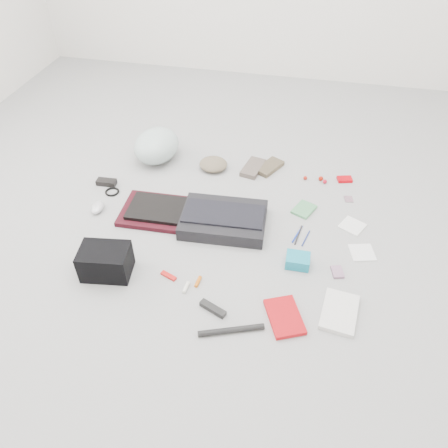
% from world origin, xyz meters
% --- Properties ---
extents(ground_plane, '(4.00, 4.00, 0.00)m').
position_xyz_m(ground_plane, '(0.00, 0.00, 0.00)').
color(ground_plane, gray).
extents(messenger_bag, '(0.46, 0.34, 0.07)m').
position_xyz_m(messenger_bag, '(-0.01, 0.05, 0.04)').
color(messenger_bag, black).
rests_on(messenger_bag, ground_plane).
extents(bag_flap, '(0.43, 0.22, 0.01)m').
position_xyz_m(bag_flap, '(-0.01, 0.05, 0.08)').
color(bag_flap, black).
rests_on(bag_flap, messenger_bag).
extents(laptop_sleeve, '(0.40, 0.31, 0.03)m').
position_xyz_m(laptop_sleeve, '(-0.39, 0.06, 0.01)').
color(laptop_sleeve, '#380B13').
rests_on(laptop_sleeve, ground_plane).
extents(laptop, '(0.31, 0.23, 0.02)m').
position_xyz_m(laptop, '(-0.39, 0.06, 0.04)').
color(laptop, black).
rests_on(laptop, laptop_sleeve).
extents(bike_helmet, '(0.31, 0.37, 0.20)m').
position_xyz_m(bike_helmet, '(-0.56, 0.57, 0.10)').
color(bike_helmet, silver).
rests_on(bike_helmet, ground_plane).
extents(beanie, '(0.19, 0.19, 0.06)m').
position_xyz_m(beanie, '(-0.19, 0.55, 0.03)').
color(beanie, '#71634D').
rests_on(beanie, ground_plane).
extents(mitten_left, '(0.14, 0.22, 0.03)m').
position_xyz_m(mitten_left, '(0.06, 0.58, 0.01)').
color(mitten_left, '#5C5049').
rests_on(mitten_left, ground_plane).
extents(mitten_right, '(0.17, 0.21, 0.03)m').
position_xyz_m(mitten_right, '(0.16, 0.61, 0.01)').
color(mitten_right, brown).
rests_on(mitten_right, ground_plane).
extents(power_brick, '(0.12, 0.06, 0.03)m').
position_xyz_m(power_brick, '(-0.77, 0.25, 0.02)').
color(power_brick, black).
rests_on(power_brick, ground_plane).
extents(cable_coil, '(0.09, 0.09, 0.01)m').
position_xyz_m(cable_coil, '(-0.71, 0.18, 0.01)').
color(cable_coil, black).
rests_on(cable_coil, ground_plane).
extents(mouse, '(0.08, 0.12, 0.04)m').
position_xyz_m(mouse, '(-0.72, 0.02, 0.02)').
color(mouse, '#B8B8BD').
rests_on(mouse, ground_plane).
extents(camera_bag, '(0.25, 0.19, 0.15)m').
position_xyz_m(camera_bag, '(-0.48, -0.40, 0.07)').
color(camera_bag, black).
rests_on(camera_bag, ground_plane).
extents(multitool, '(0.08, 0.05, 0.01)m').
position_xyz_m(multitool, '(-0.19, -0.36, 0.01)').
color(multitool, red).
rests_on(multitool, ground_plane).
extents(toiletry_tube_white, '(0.02, 0.06, 0.02)m').
position_xyz_m(toiletry_tube_white, '(-0.09, -0.42, 0.01)').
color(toiletry_tube_white, silver).
rests_on(toiletry_tube_white, ground_plane).
extents(toiletry_tube_orange, '(0.02, 0.06, 0.02)m').
position_xyz_m(toiletry_tube_orange, '(-0.04, -0.37, 0.01)').
color(toiletry_tube_orange, '#CB5F10').
rests_on(toiletry_tube_orange, ground_plane).
extents(u_lock, '(0.13, 0.08, 0.03)m').
position_xyz_m(u_lock, '(0.06, -0.51, 0.01)').
color(u_lock, black).
rests_on(u_lock, ground_plane).
extents(bike_pump, '(0.27, 0.12, 0.03)m').
position_xyz_m(bike_pump, '(0.16, -0.60, 0.01)').
color(bike_pump, black).
rests_on(bike_pump, ground_plane).
extents(book_red, '(0.21, 0.24, 0.02)m').
position_xyz_m(book_red, '(0.37, -0.48, 0.01)').
color(book_red, red).
rests_on(book_red, ground_plane).
extents(book_white, '(0.17, 0.24, 0.02)m').
position_xyz_m(book_white, '(0.60, -0.41, 0.01)').
color(book_white, silver).
rests_on(book_white, ground_plane).
extents(notepad, '(0.14, 0.16, 0.02)m').
position_xyz_m(notepad, '(0.40, 0.26, 0.01)').
color(notepad, '#468756').
rests_on(notepad, ground_plane).
extents(pen_blue, '(0.05, 0.13, 0.01)m').
position_xyz_m(pen_blue, '(0.38, 0.05, 0.00)').
color(pen_blue, '#102AA0').
rests_on(pen_blue, ground_plane).
extents(pen_black, '(0.03, 0.15, 0.01)m').
position_xyz_m(pen_black, '(0.39, 0.05, 0.00)').
color(pen_black, black).
rests_on(pen_black, ground_plane).
extents(pen_navy, '(0.04, 0.12, 0.01)m').
position_xyz_m(pen_navy, '(0.42, 0.03, 0.00)').
color(pen_navy, navy).
rests_on(pen_navy, ground_plane).
extents(accordion_wallet, '(0.11, 0.09, 0.06)m').
position_xyz_m(accordion_wallet, '(0.40, -0.16, 0.03)').
color(accordion_wallet, teal).
rests_on(accordion_wallet, ground_plane).
extents(card_deck, '(0.07, 0.09, 0.01)m').
position_xyz_m(card_deck, '(0.59, -0.17, 0.01)').
color(card_deck, '#9D7190').
rests_on(card_deck, ground_plane).
extents(napkin_top, '(0.16, 0.16, 0.01)m').
position_xyz_m(napkin_top, '(0.66, 0.18, 0.00)').
color(napkin_top, silver).
rests_on(napkin_top, ground_plane).
extents(napkin_bottom, '(0.14, 0.14, 0.01)m').
position_xyz_m(napkin_bottom, '(0.71, -0.01, 0.00)').
color(napkin_bottom, silver).
rests_on(napkin_bottom, ground_plane).
extents(lollipop_a, '(0.03, 0.03, 0.02)m').
position_xyz_m(lollipop_a, '(0.38, 0.55, 0.01)').
color(lollipop_a, '#A0180D').
rests_on(lollipop_a, ground_plane).
extents(lollipop_b, '(0.03, 0.03, 0.03)m').
position_xyz_m(lollipop_b, '(0.47, 0.56, 0.01)').
color(lollipop_b, '#9E1204').
rests_on(lollipop_b, ground_plane).
extents(lollipop_c, '(0.03, 0.03, 0.03)m').
position_xyz_m(lollipop_c, '(0.50, 0.54, 0.01)').
color(lollipop_c, red).
rests_on(lollipop_c, ground_plane).
extents(altoids_tin, '(0.10, 0.07, 0.02)m').
position_xyz_m(altoids_tin, '(0.61, 0.59, 0.01)').
color(altoids_tin, '#BE010B').
rests_on(altoids_tin, ground_plane).
extents(stamp_sheet, '(0.06, 0.06, 0.00)m').
position_xyz_m(stamp_sheet, '(0.64, 0.41, 0.00)').
color(stamp_sheet, gray).
rests_on(stamp_sheet, ground_plane).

